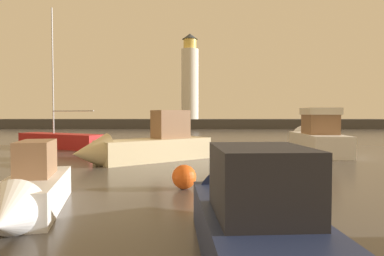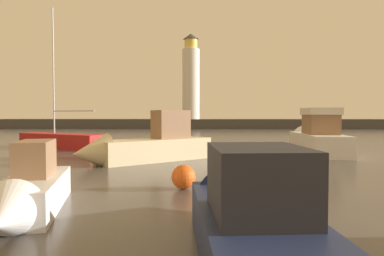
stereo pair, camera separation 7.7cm
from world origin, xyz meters
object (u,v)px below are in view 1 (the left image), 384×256
Objects in this scene: motorboat_4 at (28,193)px; mooring_buoy at (184,177)px; motorboat_3 at (313,138)px; motorboat_2 at (244,209)px; motorboat_5 at (143,146)px; sailboat_moored at (61,140)px; lighthouse at (190,79)px.

motorboat_4 is 5.71m from mooring_buoy.
motorboat_3 is at bearing 54.53° from mooring_buoy.
mooring_buoy is at bearing 105.17° from motorboat_2.
sailboat_moored is (-8.39, 8.44, -0.26)m from motorboat_5.
motorboat_2 is 6.24m from motorboat_4.
motorboat_5 is 11.91m from sailboat_moored.
motorboat_4 is (-13.77, -16.95, -0.44)m from motorboat_3.
lighthouse reaches higher than sailboat_moored.
sailboat_moored is at bearing -103.95° from lighthouse.
sailboat_moored reaches higher than motorboat_4.
motorboat_3 is 16.27m from mooring_buoy.
motorboat_4 is 11.69m from motorboat_5.
motorboat_2 is 7.19× the size of mooring_buoy.
motorboat_5 is at bearing -45.17° from sailboat_moored.
motorboat_3 is at bearing 23.66° from motorboat_5.
motorboat_2 reaches higher than motorboat_4.
motorboat_5 reaches higher than motorboat_2.
motorboat_3 is 1.12× the size of motorboat_5.
lighthouse is 50.98m from motorboat_5.
motorboat_4 is 0.71× the size of motorboat_5.
sailboat_moored is at bearing 120.05° from motorboat_2.
motorboat_2 is at bearing -112.51° from motorboat_3.
motorboat_2 is at bearing -87.83° from lighthouse.
motorboat_3 is 9.79× the size of mooring_buoy.
motorboat_5 is at bearing -92.23° from lighthouse.
motorboat_2 is at bearing -74.83° from mooring_buoy.
motorboat_3 is 13.37m from motorboat_5.
mooring_buoy is (-9.43, -13.24, -0.64)m from motorboat_3.
lighthouse reaches higher than mooring_buoy.
motorboat_4 is 0.49× the size of sailboat_moored.
sailboat_moored is (-6.87, 20.03, 0.01)m from motorboat_4.
motorboat_3 is at bearing 67.49° from motorboat_2.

